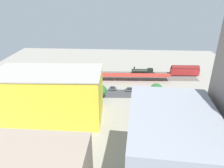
{
  "coord_description": "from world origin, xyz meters",
  "views": [
    {
      "loc": [
        -8.14,
        93.04,
        45.7
      ],
      "look_at": [
        -2.34,
        1.28,
        4.19
      ],
      "focal_mm": 33.08,
      "sensor_mm": 36.0,
      "label": 1
    }
  ],
  "objects_px": {
    "construction_building": "(50,96)",
    "street_tree_1": "(101,91)",
    "parked_car_6": "(67,88)",
    "box_truck_0": "(31,97)",
    "platform_canopy_near": "(114,75)",
    "street_tree_0": "(156,90)",
    "traffic_light": "(61,81)",
    "box_truck_1": "(57,97)",
    "locomotive": "(144,72)",
    "parked_car_4": "(97,89)",
    "parked_car_7": "(53,88)",
    "street_tree_2": "(102,90)",
    "parked_car_0": "(162,91)",
    "parked_car_3": "(112,89)",
    "passenger_coach": "(185,70)",
    "box_truck_2": "(45,97)",
    "parked_car_1": "(144,90)",
    "parked_car_2": "(129,90)",
    "parked_car_5": "(83,88)"
  },
  "relations": [
    {
      "from": "box_truck_1",
      "to": "street_tree_0",
      "type": "xyz_separation_m",
      "value": [
        -45.12,
        -3.52,
        3.13
      ]
    },
    {
      "from": "construction_building",
      "to": "street_tree_1",
      "type": "xyz_separation_m",
      "value": [
        -17.41,
        -16.33,
        -5.14
      ]
    },
    {
      "from": "parked_car_7",
      "to": "parked_car_1",
      "type": "bearing_deg",
      "value": -179.66
    },
    {
      "from": "construction_building",
      "to": "platform_canopy_near",
      "type": "bearing_deg",
      "value": -122.96
    },
    {
      "from": "construction_building",
      "to": "parked_car_6",
      "type": "bearing_deg",
      "value": -89.99
    },
    {
      "from": "parked_car_6",
      "to": "traffic_light",
      "type": "height_order",
      "value": "traffic_light"
    },
    {
      "from": "parked_car_5",
      "to": "street_tree_1",
      "type": "height_order",
      "value": "street_tree_1"
    },
    {
      "from": "construction_building",
      "to": "parked_car_2",
      "type": "bearing_deg",
      "value": -142.56
    },
    {
      "from": "parked_car_1",
      "to": "construction_building",
      "type": "xyz_separation_m",
      "value": [
        37.91,
        25.46,
        8.74
      ]
    },
    {
      "from": "street_tree_2",
      "to": "parked_car_7",
      "type": "bearing_deg",
      "value": -18.47
    },
    {
      "from": "parked_car_4",
      "to": "parked_car_3",
      "type": "bearing_deg",
      "value": -175.82
    },
    {
      "from": "parked_car_4",
      "to": "construction_building",
      "type": "height_order",
      "value": "construction_building"
    },
    {
      "from": "traffic_light",
      "to": "street_tree_2",
      "type": "bearing_deg",
      "value": 154.46
    },
    {
      "from": "platform_canopy_near",
      "to": "construction_building",
      "type": "relative_size",
      "value": 1.61
    },
    {
      "from": "passenger_coach",
      "to": "parked_car_7",
      "type": "height_order",
      "value": "passenger_coach"
    },
    {
      "from": "parked_car_3",
      "to": "parked_car_1",
      "type": "bearing_deg",
      "value": 177.9
    },
    {
      "from": "locomotive",
      "to": "parked_car_2",
      "type": "distance_m",
      "value": 24.69
    },
    {
      "from": "passenger_coach",
      "to": "construction_building",
      "type": "height_order",
      "value": "construction_building"
    },
    {
      "from": "box_truck_1",
      "to": "parked_car_2",
      "type": "bearing_deg",
      "value": -161.11
    },
    {
      "from": "passenger_coach",
      "to": "parked_car_7",
      "type": "relative_size",
      "value": 3.75
    },
    {
      "from": "parked_car_7",
      "to": "platform_canopy_near",
      "type": "bearing_deg",
      "value": -157.9
    },
    {
      "from": "parked_car_0",
      "to": "construction_building",
      "type": "distance_m",
      "value": 53.52
    },
    {
      "from": "street_tree_1",
      "to": "traffic_light",
      "type": "distance_m",
      "value": 24.35
    },
    {
      "from": "construction_building",
      "to": "street_tree_0",
      "type": "bearing_deg",
      "value": -159.81
    },
    {
      "from": "parked_car_0",
      "to": "street_tree_1",
      "type": "bearing_deg",
      "value": 16.38
    },
    {
      "from": "box_truck_1",
      "to": "traffic_light",
      "type": "relative_size",
      "value": 1.44
    },
    {
      "from": "platform_canopy_near",
      "to": "street_tree_2",
      "type": "xyz_separation_m",
      "value": [
        4.58,
        21.15,
        0.68
      ]
    },
    {
      "from": "platform_canopy_near",
      "to": "box_truck_1",
      "type": "bearing_deg",
      "value": 43.41
    },
    {
      "from": "construction_building",
      "to": "box_truck_0",
      "type": "distance_m",
      "value": 21.28
    },
    {
      "from": "box_truck_0",
      "to": "parked_car_5",
      "type": "bearing_deg",
      "value": -150.7
    },
    {
      "from": "platform_canopy_near",
      "to": "box_truck_0",
      "type": "height_order",
      "value": "platform_canopy_near"
    },
    {
      "from": "parked_car_6",
      "to": "parked_car_7",
      "type": "bearing_deg",
      "value": -1.19
    },
    {
      "from": "parked_car_7",
      "to": "street_tree_2",
      "type": "relative_size",
      "value": 0.66
    },
    {
      "from": "parked_car_3",
      "to": "box_truck_2",
      "type": "height_order",
      "value": "box_truck_2"
    },
    {
      "from": "box_truck_1",
      "to": "locomotive",
      "type": "bearing_deg",
      "value": -140.62
    },
    {
      "from": "parked_car_4",
      "to": "parked_car_6",
      "type": "distance_m",
      "value": 15.47
    },
    {
      "from": "parked_car_6",
      "to": "construction_building",
      "type": "height_order",
      "value": "construction_building"
    },
    {
      "from": "passenger_coach",
      "to": "parked_car_5",
      "type": "height_order",
      "value": "passenger_coach"
    },
    {
      "from": "passenger_coach",
      "to": "box_truck_2",
      "type": "height_order",
      "value": "passenger_coach"
    },
    {
      "from": "box_truck_0",
      "to": "street_tree_1",
      "type": "bearing_deg",
      "value": -174.92
    },
    {
      "from": "parked_car_0",
      "to": "parked_car_3",
      "type": "xyz_separation_m",
      "value": [
        24.47,
        -1.13,
        0.08
      ]
    },
    {
      "from": "construction_building",
      "to": "box_truck_0",
      "type": "xyz_separation_m",
      "value": [
        14.42,
        -13.5,
        -7.91
      ]
    },
    {
      "from": "parked_car_6",
      "to": "traffic_light",
      "type": "distance_m",
      "value": 5.2
    },
    {
      "from": "locomotive",
      "to": "parked_car_7",
      "type": "xyz_separation_m",
      "value": [
        47.68,
        23.3,
        -1.0
      ]
    },
    {
      "from": "parked_car_4",
      "to": "street_tree_0",
      "type": "distance_m",
      "value": 29.45
    },
    {
      "from": "parked_car_7",
      "to": "traffic_light",
      "type": "height_order",
      "value": "traffic_light"
    },
    {
      "from": "construction_building",
      "to": "street_tree_1",
      "type": "bearing_deg",
      "value": -139.11
    },
    {
      "from": "box_truck_0",
      "to": "locomotive",
      "type": "bearing_deg",
      "value": -146.95
    },
    {
      "from": "parked_car_7",
      "to": "street_tree_2",
      "type": "distance_m",
      "value": 27.72
    },
    {
      "from": "parked_car_1",
      "to": "parked_car_6",
      "type": "distance_m",
      "value": 38.91
    }
  ]
}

